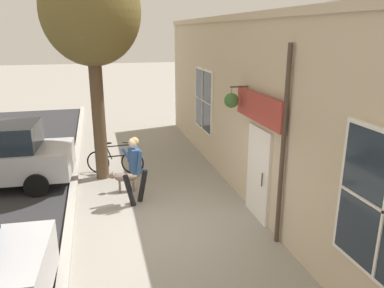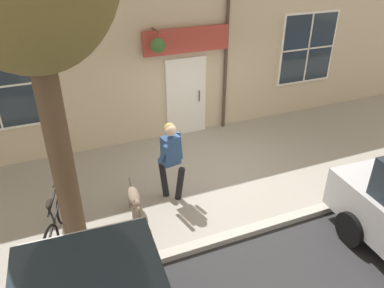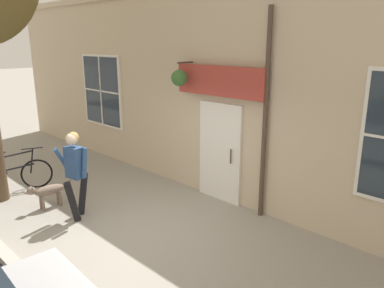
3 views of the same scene
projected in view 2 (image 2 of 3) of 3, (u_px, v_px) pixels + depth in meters
The scene contains 5 objects.
ground_plane at pixel (218, 173), 8.59m from camera, with size 90.00×90.00×0.00m, color gray.
storefront_facade at pixel (180, 50), 9.36m from camera, with size 0.95×18.00×4.51m.
pedestrian_walking at pixel (171, 155), 7.30m from camera, with size 0.66×0.55×1.72m.
dog_on_leash at pixel (135, 198), 7.17m from camera, with size 1.00×0.26×0.57m.
leaning_bicycle at pixel (57, 222), 6.58m from camera, with size 1.66×0.61×0.99m.
Camera 2 is at (6.39, -3.28, 4.80)m, focal length 35.00 mm.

